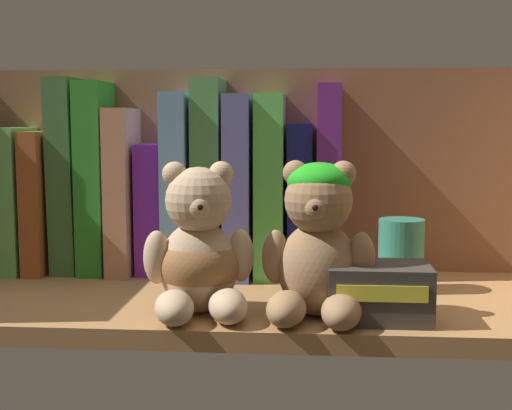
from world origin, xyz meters
The scene contains 18 objects.
shelf_board centered at (0.00, 0.00, 1.00)cm, with size 71.46×28.44×2.00cm, color #9E7042.
shelf_back_panel centered at (0.00, 14.82, 13.84)cm, with size 73.86×1.20×27.69cm, color brown.
book_1 centered at (-28.80, 12.10, 11.16)cm, with size 2.77×13.12×18.33cm, color #65BD63.
book_2 centered at (-25.71, 12.10, 10.92)cm, with size 2.49×12.89×17.84cm, color #A0542A.
book_3 centered at (-22.41, 12.10, 14.22)cm, with size 3.18×10.01×24.44cm, color #3B6D3A.
book_4 centered at (-18.71, 12.10, 13.98)cm, with size 3.30×11.16×23.95cm, color #2A8A28.
book_5 centered at (-15.17, 12.10, 12.34)cm, with size 2.87×12.48×20.67cm, color tan.
book_6 centered at (-11.61, 12.10, 10.14)cm, with size 3.32×9.17×16.28cm, color purple.
book_7 centered at (-7.98, 12.10, 13.25)cm, with size 3.03×14.43×22.50cm, color #608FBA.
book_8 centered at (-4.28, 12.10, 14.10)cm, with size 3.44×12.69×24.21cm, color #4F924E.
book_9 centered at (-0.52, 12.10, 13.14)cm, with size 3.15×14.64×22.29cm, color #575AA3.
book_10 centered at (3.23, 12.10, 13.15)cm, with size 3.44×13.17×22.30cm, color #59CB57.
book_11 centered at (6.92, 12.10, 11.40)cm, with size 3.02×9.35×18.80cm, color navy.
book_12 centered at (10.32, 12.10, 13.77)cm, with size 2.86×11.25×23.53cm, color #642184.
teddy_bear_larger centered at (-2.67, -8.07, 7.96)cm, with size 11.35×12.10×15.16cm.
teddy_bear_smaller centered at (9.05, -8.49, 9.27)cm, with size 11.27×11.54×15.32cm.
pillar_candle centered at (18.50, 3.65, 6.07)cm, with size 5.16×5.16×8.13cm, color #2D7A66.
small_product_box centered at (14.94, -8.90, 4.71)cm, with size 9.79×7.12×5.42cm.
Camera 1 is at (8.66, -77.26, 21.01)cm, focal length 50.33 mm.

